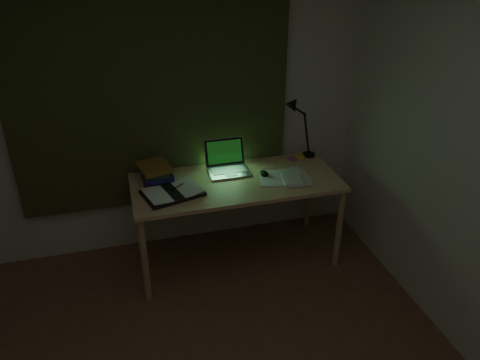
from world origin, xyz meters
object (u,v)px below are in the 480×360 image
object	(u,v)px
desk	(236,221)
desk_lamp	(311,124)
loose_papers	(285,179)
open_textbook	(173,192)
book_stack	(155,172)
laptop	(229,160)

from	to	relation	value
desk	desk_lamp	distance (m)	1.04
desk	loose_papers	distance (m)	0.55
desk	desk_lamp	xyz separation A→B (m)	(0.74, 0.29, 0.67)
open_textbook	loose_papers	world-z (taller)	open_textbook
loose_papers	open_textbook	bearing A→B (deg)	179.43
loose_papers	desk_lamp	world-z (taller)	desk_lamp
loose_papers	desk_lamp	xyz separation A→B (m)	(0.36, 0.38, 0.29)
open_textbook	desk_lamp	world-z (taller)	desk_lamp
book_stack	desk_lamp	xyz separation A→B (m)	(1.36, 0.11, 0.22)
desk	desk_lamp	size ratio (longest dim) A/B	2.79
open_textbook	loose_papers	size ratio (longest dim) A/B	1.22
desk	open_textbook	xyz separation A→B (m)	(-0.52, -0.09, 0.39)
laptop	open_textbook	xyz separation A→B (m)	(-0.50, -0.23, -0.10)
open_textbook	desk	bearing A→B (deg)	-6.16
desk	loose_papers	world-z (taller)	loose_papers
loose_papers	desk_lamp	bearing A→B (deg)	46.72
laptop	book_stack	world-z (taller)	laptop
laptop	desk_lamp	size ratio (longest dim) A/B	0.65
open_textbook	desk_lamp	distance (m)	1.34
desk_lamp	open_textbook	bearing A→B (deg)	-173.68
desk	laptop	bearing A→B (deg)	97.54
laptop	book_stack	bearing A→B (deg)	176.17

